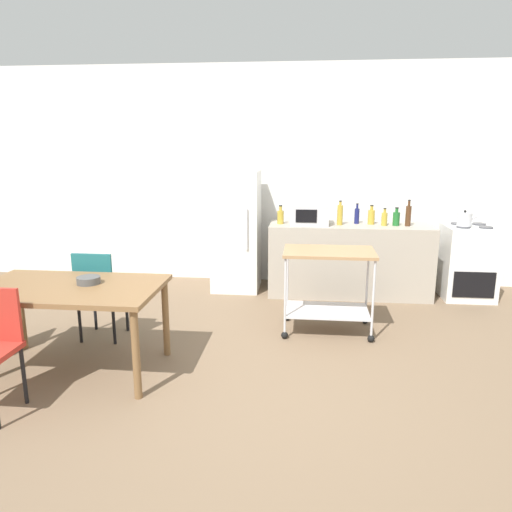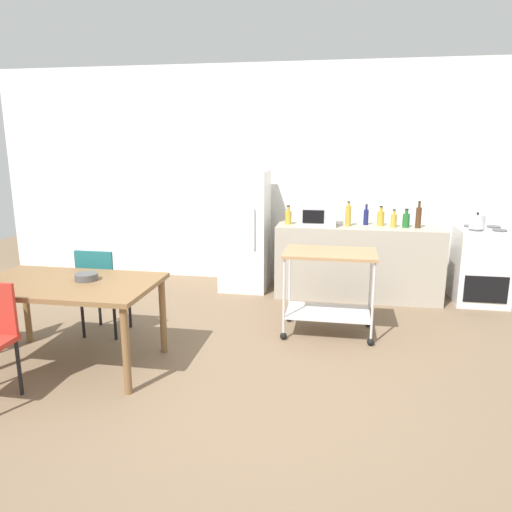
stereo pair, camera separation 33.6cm
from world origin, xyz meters
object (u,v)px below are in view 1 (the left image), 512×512
dining_table (69,295)px  bottle_olive_oil (384,219)px  kitchen_cart (328,277)px  bottle_soda (340,215)px  bottle_hot_sauce (357,215)px  bottle_sparkling_water (371,216)px  chair_teal (99,289)px  fruit_bowl (89,280)px  kettle (465,219)px  bottle_sesame_oil (280,217)px  bottle_vinegar (396,218)px  microwave (310,214)px  bottle_soy_sauce (408,215)px  stove_oven (468,262)px  refrigerator (236,231)px

dining_table → bottle_olive_oil: 3.75m
kitchen_cart → bottle_soda: 1.34m
bottle_hot_sauce → bottle_sparkling_water: size_ratio=1.06×
chair_teal → kitchen_cart: (2.21, 0.44, 0.05)m
fruit_bowl → kettle: kettle is taller
chair_teal → fruit_bowl: size_ratio=4.64×
bottle_sesame_oil → bottle_vinegar: 1.42m
microwave → bottle_olive_oil: 0.91m
bottle_soy_sauce → kettle: 0.65m
bottle_vinegar → fruit_bowl: bearing=-141.3°
kitchen_cart → bottle_sparkling_water: bearing=67.0°
bottle_vinegar → dining_table: bearing=-141.6°
bottle_soda → kettle: bottle_soda is taller
stove_oven → bottle_hot_sauce: bearing=177.5°
kitchen_cart → kettle: size_ratio=3.80×
fruit_bowl → chair_teal: bearing=107.6°
bottle_sparkling_water → fruit_bowl: bearing=-137.5°
dining_table → bottle_olive_oil: bearing=39.5°
microwave → bottle_olive_oil: size_ratio=2.14×
stove_oven → bottle_sesame_oil: bearing=-178.5°
dining_table → bottle_soy_sauce: (3.16, 2.38, 0.36)m
stove_oven → bottle_vinegar: size_ratio=4.11×
bottle_hot_sauce → bottle_soy_sauce: bearing=-11.1°
dining_table → stove_oven: 4.63m
kitchen_cart → fruit_bowl: 2.28m
bottle_hot_sauce → bottle_soy_sauce: 0.61m
stove_oven → fruit_bowl: stove_oven is taller
bottle_sparkling_water → refrigerator: bearing=178.2°
dining_table → refrigerator: bearing=67.8°
chair_teal → fruit_bowl: (0.19, -0.59, 0.26)m
bottle_sesame_oil → kettle: bearing=-1.0°
bottle_vinegar → fruit_bowl: 3.70m
bottle_hot_sauce → chair_teal: bearing=-145.1°
chair_teal → bottle_soda: 2.97m
bottle_olive_oil → bottle_soda: bearing=-179.5°
refrigerator → bottle_hot_sauce: 1.55m
refrigerator → dining_table: bearing=-112.2°
bottle_vinegar → chair_teal: bearing=-150.8°
chair_teal → refrigerator: refrigerator is taller
dining_table → kitchen_cart: kitchen_cart is taller
refrigerator → bottle_soy_sauce: refrigerator is taller
bottle_soda → bottle_vinegar: size_ratio=1.34×
chair_teal → kettle: bearing=-156.6°
kitchen_cart → bottle_soda: size_ratio=3.04×
dining_table → chair_teal: bearing=94.1°
chair_teal → bottle_hot_sauce: 3.21m
bottle_sparkling_water → bottle_soy_sauce: size_ratio=0.75×
kitchen_cart → fruit_bowl: bearing=-152.8°
dining_table → stove_oven: bearing=31.8°
bottle_sesame_oil → bottle_soy_sauce: size_ratio=0.73×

